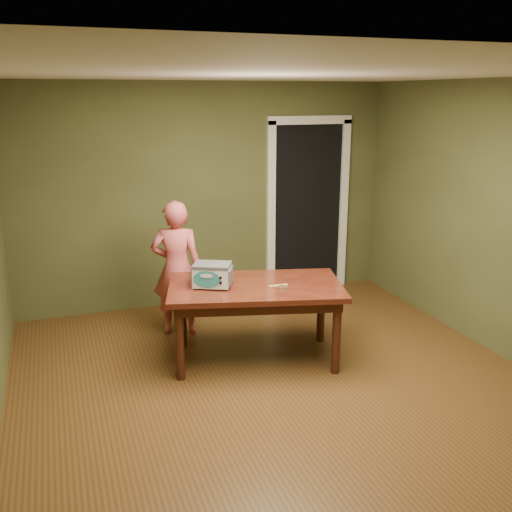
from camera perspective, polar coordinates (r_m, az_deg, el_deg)
name	(u,v)px	position (r m, az deg, el deg)	size (l,w,h in m)	color
floor	(287,395)	(4.96, 3.10, -13.75)	(5.00, 5.00, 0.00)	brown
room_shell	(290,195)	(4.38, 3.43, 6.07)	(4.52, 5.02, 2.61)	#4E542C
doorway	(298,205)	(7.51, 4.21, 5.14)	(1.10, 0.66, 2.25)	black
dining_table	(255,295)	(5.32, -0.06, -3.89)	(1.78, 1.27, 0.75)	#38120C
toy_oven	(212,274)	(5.21, -4.40, -1.83)	(0.41, 0.36, 0.22)	#4C4F54
baking_pan	(283,287)	(5.19, 2.73, -3.12)	(0.10, 0.10, 0.02)	silver
spatula	(278,285)	(5.26, 2.24, -2.95)	(0.18, 0.03, 0.01)	#DECC60
child	(177,268)	(5.95, -7.93, -1.24)	(0.52, 0.34, 1.43)	#D05557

